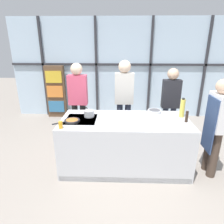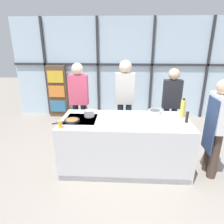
# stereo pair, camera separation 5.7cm
# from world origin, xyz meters

# --- Properties ---
(ground_plane) EXTENTS (18.00, 18.00, 0.00)m
(ground_plane) POSITION_xyz_m (0.00, 0.00, 0.00)
(ground_plane) COLOR gray
(back_window_wall) EXTENTS (6.40, 0.10, 2.80)m
(back_window_wall) POSITION_xyz_m (0.00, 2.68, 1.40)
(back_window_wall) COLOR silver
(back_window_wall) RESTS_ON ground_plane
(bookshelf) EXTENTS (0.54, 0.19, 1.51)m
(bookshelf) POSITION_xyz_m (-1.96, 2.50, 0.76)
(bookshelf) COLOR brown
(bookshelf) RESTS_ON ground_plane
(demo_island) EXTENTS (2.19, 0.97, 0.91)m
(demo_island) POSITION_xyz_m (-0.00, -0.00, 0.45)
(demo_island) COLOR silver
(demo_island) RESTS_ON ground_plane
(chef) EXTENTS (0.23, 0.44, 1.64)m
(chef) POSITION_xyz_m (1.46, -0.15, 0.93)
(chef) COLOR #47382D
(chef) RESTS_ON ground_plane
(spectator_far_left) EXTENTS (0.40, 0.25, 1.75)m
(spectator_far_left) POSITION_xyz_m (-0.98, 0.95, 1.02)
(spectator_far_left) COLOR black
(spectator_far_left) RESTS_ON ground_plane
(spectator_center_left) EXTENTS (0.39, 0.25, 1.81)m
(spectator_center_left) POSITION_xyz_m (0.00, 0.95, 1.07)
(spectator_center_left) COLOR #232838
(spectator_center_left) RESTS_ON ground_plane
(spectator_center_right) EXTENTS (0.37, 0.23, 1.66)m
(spectator_center_right) POSITION_xyz_m (0.98, 0.95, 0.97)
(spectator_center_right) COLOR #232838
(spectator_center_right) RESTS_ON ground_plane
(frying_pan) EXTENTS (0.41, 0.32, 0.04)m
(frying_pan) POSITION_xyz_m (-0.89, -0.13, 0.93)
(frying_pan) COLOR #232326
(frying_pan) RESTS_ON demo_island
(saucepan) EXTENTS (0.19, 0.33, 0.12)m
(saucepan) POSITION_xyz_m (-0.63, 0.13, 0.97)
(saucepan) COLOR silver
(saucepan) RESTS_ON demo_island
(white_plate) EXTENTS (0.25, 0.25, 0.01)m
(white_plate) POSITION_xyz_m (0.45, -0.32, 0.92)
(white_plate) COLOR white
(white_plate) RESTS_ON demo_island
(mixing_bowl) EXTENTS (0.25, 0.25, 0.06)m
(mixing_bowl) POSITION_xyz_m (0.55, 0.36, 0.94)
(mixing_bowl) COLOR silver
(mixing_bowl) RESTS_ON demo_island
(oil_bottle) EXTENTS (0.08, 0.08, 0.34)m
(oil_bottle) POSITION_xyz_m (0.99, 0.17, 1.07)
(oil_bottle) COLOR #E0CC4C
(oil_bottle) RESTS_ON demo_island
(pepper_grinder) EXTENTS (0.05, 0.05, 0.22)m
(pepper_grinder) POSITION_xyz_m (1.00, -0.06, 1.01)
(pepper_grinder) COLOR #332319
(pepper_grinder) RESTS_ON demo_island
(juice_glass_near) EXTENTS (0.06, 0.06, 0.11)m
(juice_glass_near) POSITION_xyz_m (-0.99, -0.38, 0.97)
(juice_glass_near) COLOR orange
(juice_glass_near) RESTS_ON demo_island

